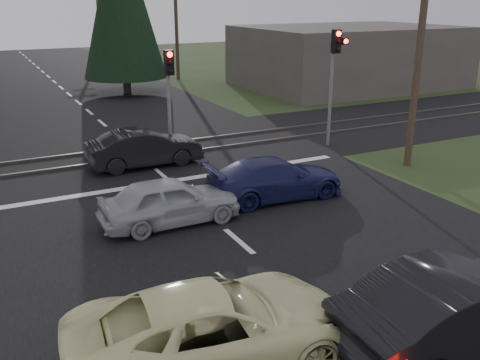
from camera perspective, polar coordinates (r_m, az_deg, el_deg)
ground at (r=11.47m, az=6.80°, el=-12.30°), size 120.00×120.00×0.00m
road at (r=19.82m, az=-9.26°, el=1.38°), size 14.00×100.00×0.01m
rail_corridor at (r=21.66m, az=-10.90°, el=2.81°), size 120.00×8.00×0.01m
stop_line at (r=18.19m, az=-7.50°, el=-0.13°), size 13.00×0.35×0.00m
rail_near at (r=20.91m, az=-10.28°, el=2.38°), size 120.00×0.12×0.10m
rail_far at (r=22.39m, az=-11.49°, el=3.42°), size 120.00×0.12×0.10m
traffic_signal_right at (r=22.06m, az=10.10°, el=11.94°), size 0.68×0.48×4.70m
traffic_signal_center at (r=20.11m, az=-7.54°, el=9.93°), size 0.32×0.48×4.10m
utility_pole_near at (r=19.94m, az=18.76°, el=14.60°), size 1.80×0.26×9.00m
utility_pole_mid at (r=40.61m, az=-6.85°, el=17.22°), size 1.80×0.26×9.00m
utility_pole_far at (r=64.63m, az=-14.95°, el=17.38°), size 1.80×0.26×9.00m
building_right at (r=38.41m, az=11.49°, el=12.81°), size 14.00×10.00×4.00m
cream_coupe at (r=9.31m, az=-2.82°, el=-15.34°), size 5.14×2.76×1.37m
dark_hatchback at (r=10.30m, az=22.59°, el=-12.59°), size 4.84×1.81×1.58m
silver_car at (r=14.66m, az=-7.48°, el=-2.25°), size 3.85×1.55×1.31m
blue_sedan at (r=16.43m, az=3.74°, el=0.16°), size 4.43×1.99×1.26m
dark_car_far at (r=19.82m, az=-10.14°, el=3.36°), size 4.14×1.46×1.36m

